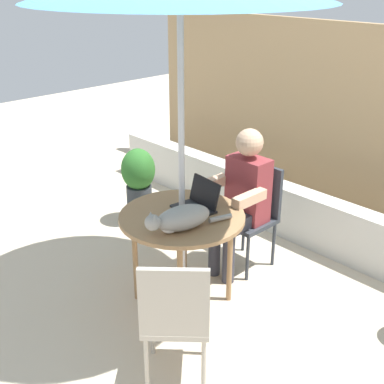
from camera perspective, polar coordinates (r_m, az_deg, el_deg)
ground_plane at (r=4.05m, az=-1.05°, el=-11.90°), size 14.00×14.00×0.00m
fence_back at (r=5.30m, az=17.59°, el=7.35°), size 5.44×0.08×1.91m
planter_wall_low at (r=4.87m, az=11.58°, el=-2.40°), size 4.89×0.20×0.50m
patio_table at (r=3.70m, az=-1.13°, el=-3.55°), size 0.92×0.92×0.73m
chair_occupied at (r=4.30m, az=6.96°, el=-1.74°), size 0.40×0.40×0.89m
chair_empty at (r=3.04m, az=-1.90°, el=-13.54°), size 0.57×0.57×0.89m
person_seated at (r=4.11m, az=5.67°, el=-0.27°), size 0.48×0.48×1.23m
laptop at (r=3.74m, az=0.81°, el=-0.95°), size 0.33×0.28×0.21m
cat at (r=3.43m, az=-1.36°, el=-3.03°), size 0.28×0.63×0.17m
potted_plant_by_chair at (r=5.04m, az=-6.03°, el=1.21°), size 0.34×0.34×0.77m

